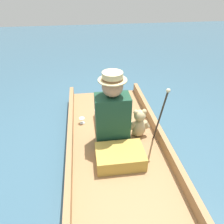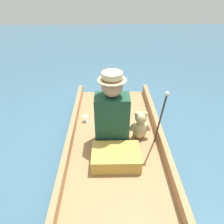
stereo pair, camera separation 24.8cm
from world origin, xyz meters
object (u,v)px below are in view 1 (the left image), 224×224
(seated_person, at_px, (112,115))
(teddy_bear, at_px, (139,124))
(wine_glass, at_px, (82,120))
(walking_cane, at_px, (161,112))

(seated_person, height_order, teddy_bear, seated_person)
(wine_glass, bearing_deg, walking_cane, -33.41)
(teddy_bear, bearing_deg, wine_glass, 151.90)
(teddy_bear, height_order, walking_cane, walking_cane)
(walking_cane, bearing_deg, seated_person, 159.18)
(seated_person, bearing_deg, wine_glass, 124.00)
(teddy_bear, distance_m, wine_glass, 0.80)
(teddy_bear, xyz_separation_m, walking_cane, (0.18, -0.21, 0.29))
(seated_person, relative_size, wine_glass, 10.92)
(wine_glass, xyz_separation_m, walking_cane, (0.88, -0.58, 0.41))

